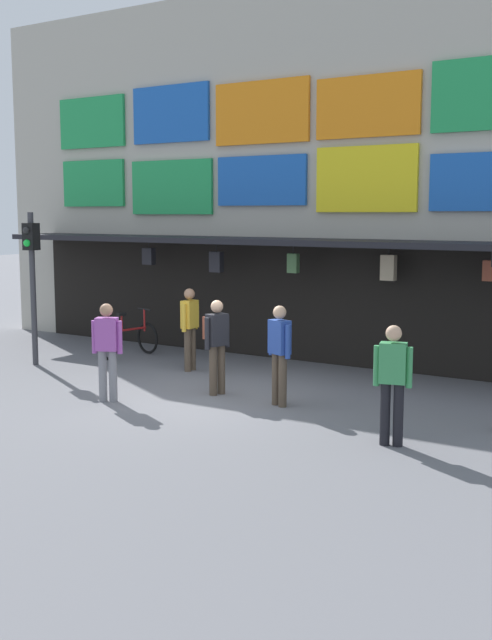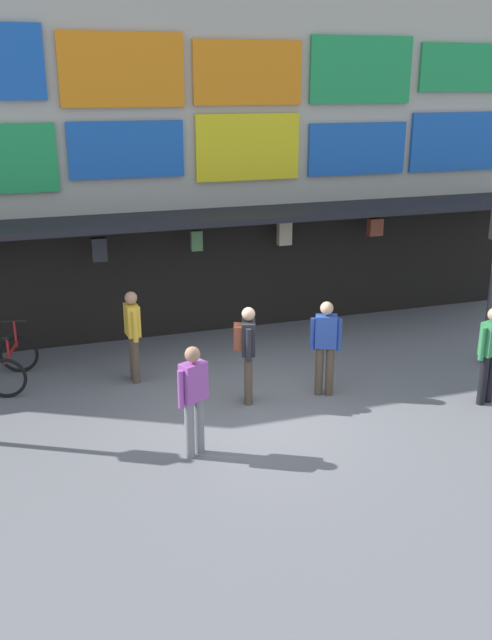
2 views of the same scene
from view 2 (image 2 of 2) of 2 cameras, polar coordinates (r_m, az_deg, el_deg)
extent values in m
plane|color=slate|center=(11.45, 0.44, -7.53)|extent=(80.00, 80.00, 0.00)
cube|color=#B2AD9E|center=(14.71, -5.36, 14.63)|extent=(18.00, 1.20, 8.00)
cube|color=black|center=(13.64, -3.95, 8.38)|extent=(15.30, 1.40, 0.12)
cube|color=orange|center=(13.80, -10.19, 19.65)|extent=(2.33, 0.08, 1.33)
cube|color=orange|center=(14.36, 0.17, 19.73)|extent=(2.22, 0.08, 1.21)
cube|color=green|center=(15.31, 9.51, 19.69)|extent=(2.28, 0.08, 1.32)
cube|color=green|center=(16.57, 17.57, 19.25)|extent=(2.16, 0.08, 0.99)
cube|color=blue|center=(13.86, -9.84, 13.67)|extent=(2.22, 0.08, 1.07)
cube|color=yellow|center=(14.42, 0.16, 14.06)|extent=(2.18, 0.08, 1.32)
cube|color=blue|center=(15.37, 9.18, 13.77)|extent=(2.25, 0.08, 1.08)
cube|color=blue|center=(16.62, 17.02, 13.89)|extent=(2.33, 0.08, 1.27)
cylinder|color=black|center=(13.30, -12.12, 7.04)|extent=(0.02, 0.02, 0.19)
cube|color=#232328|center=(13.37, -12.03, 5.71)|extent=(0.28, 0.17, 0.44)
cylinder|color=black|center=(13.64, -4.14, 7.73)|extent=(0.02, 0.02, 0.18)
cube|color=#477042|center=(13.70, -4.12, 6.55)|extent=(0.22, 0.13, 0.40)
cylinder|color=black|center=(14.49, 3.22, 8.46)|extent=(0.02, 0.02, 0.16)
cube|color=tan|center=(14.56, 3.19, 7.18)|extent=(0.28, 0.17, 0.50)
cylinder|color=black|center=(15.23, 10.67, 8.62)|extent=(0.02, 0.02, 0.20)
cube|color=brown|center=(15.28, 10.60, 7.56)|extent=(0.31, 0.19, 0.37)
cube|color=black|center=(14.59, -4.49, 3.63)|extent=(15.30, 0.04, 2.50)
torus|color=black|center=(13.45, -18.25, -2.68)|extent=(0.72, 0.21, 0.72)
torus|color=black|center=(12.46, -19.23, -4.55)|extent=(0.72, 0.21, 0.72)
cylinder|color=#B21E1E|center=(12.86, -18.84, -2.55)|extent=(0.25, 0.98, 0.05)
cylinder|color=#B21E1E|center=(12.65, -19.07, -2.11)|extent=(0.04, 0.04, 0.35)
cube|color=black|center=(12.59, -19.17, -1.30)|extent=(0.14, 0.22, 0.06)
cylinder|color=#B21E1E|center=(13.23, -18.50, -1.12)|extent=(0.04, 0.04, 0.50)
cylinder|color=black|center=(13.15, -18.62, -0.10)|extent=(0.44, 0.13, 0.04)
cylinder|color=brown|center=(11.92, 6.05, -4.18)|extent=(0.14, 0.14, 0.88)
cylinder|color=brown|center=(11.93, 6.92, -4.20)|extent=(0.14, 0.14, 0.88)
cube|color=#28479E|center=(11.66, 6.61, -0.94)|extent=(0.42, 0.34, 0.56)
sphere|color=tan|center=(11.53, 6.69, 0.98)|extent=(0.22, 0.22, 0.22)
cylinder|color=#28479E|center=(11.67, 5.53, -1.14)|extent=(0.09, 0.09, 0.56)
cylinder|color=#28479E|center=(11.69, 7.68, -1.20)|extent=(0.09, 0.09, 0.56)
cylinder|color=black|center=(12.16, 18.98, -4.69)|extent=(0.14, 0.14, 0.88)
cylinder|color=black|center=(12.29, 19.51, -4.49)|extent=(0.14, 0.14, 0.88)
cube|color=#388E51|center=(11.97, 19.62, -1.43)|extent=(0.40, 0.30, 0.56)
cylinder|color=#388E51|center=(11.82, 18.93, -1.87)|extent=(0.09, 0.09, 0.56)
cylinder|color=gray|center=(10.09, -3.87, -8.67)|extent=(0.14, 0.14, 0.88)
cylinder|color=gray|center=(9.99, -4.68, -8.99)|extent=(0.14, 0.14, 0.88)
cube|color=#9E4CA8|center=(9.72, -4.38, -5.08)|extent=(0.42, 0.35, 0.56)
sphere|color=#A87A5B|center=(9.56, -4.44, -2.84)|extent=(0.22, 0.22, 0.22)
cylinder|color=#9E4CA8|center=(9.87, -3.38, -4.99)|extent=(0.09, 0.09, 0.56)
cylinder|color=#9E4CA8|center=(9.62, -5.40, -5.71)|extent=(0.09, 0.09, 0.56)
cylinder|color=brown|center=(11.66, 0.20, -4.62)|extent=(0.14, 0.14, 0.88)
cylinder|color=brown|center=(11.50, 0.20, -4.98)|extent=(0.14, 0.14, 0.88)
cube|color=#232328|center=(11.30, 0.20, -1.46)|extent=(0.32, 0.41, 0.56)
sphere|color=tan|center=(11.17, 0.20, 0.51)|extent=(0.22, 0.22, 0.22)
cylinder|color=#232328|center=(11.53, 0.20, -1.31)|extent=(0.09, 0.09, 0.56)
cylinder|color=#232328|center=(11.12, 0.20, -2.10)|extent=(0.09, 0.09, 0.56)
cube|color=brown|center=(11.30, -0.61, -1.37)|extent=(0.24, 0.32, 0.40)
cylinder|color=brown|center=(12.46, -9.11, -3.26)|extent=(0.14, 0.14, 0.88)
cylinder|color=brown|center=(12.62, -9.30, -2.97)|extent=(0.14, 0.14, 0.88)
cube|color=gold|center=(12.29, -9.38, -0.01)|extent=(0.25, 0.38, 0.56)
sphere|color=#A87A5B|center=(12.16, -9.48, 1.82)|extent=(0.22, 0.22, 0.22)
cylinder|color=gold|center=(12.10, -9.12, -0.55)|extent=(0.09, 0.09, 0.56)
cylinder|color=gold|center=(12.51, -9.60, 0.08)|extent=(0.09, 0.09, 0.56)
camera|label=1|loc=(11.28, 75.71, -5.60)|focal=44.34mm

